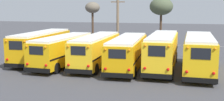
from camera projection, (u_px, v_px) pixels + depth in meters
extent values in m
plane|color=#424247|center=(112.00, 66.00, 27.67)|extent=(160.00, 160.00, 0.00)
cube|color=#E5A00C|center=(42.00, 46.00, 30.34)|extent=(2.92, 10.39, 2.63)
cube|color=white|center=(42.00, 33.00, 30.12)|extent=(2.70, 9.97, 0.20)
cube|color=black|center=(16.00, 66.00, 25.51)|extent=(2.48, 0.32, 0.36)
cube|color=black|center=(16.00, 45.00, 25.25)|extent=(1.33, 0.09, 0.79)
sphere|color=red|center=(7.00, 59.00, 25.61)|extent=(0.22, 0.22, 0.22)
sphere|color=orange|center=(6.00, 41.00, 25.36)|extent=(0.18, 0.18, 0.18)
sphere|color=red|center=(25.00, 60.00, 25.22)|extent=(0.22, 0.22, 0.22)
sphere|color=orange|center=(24.00, 42.00, 24.97)|extent=(0.18, 0.18, 0.18)
cube|color=black|center=(32.00, 47.00, 30.63)|extent=(0.51, 10.07, 0.14)
cube|color=black|center=(53.00, 48.00, 30.10)|extent=(0.51, 10.07, 0.14)
cylinder|color=black|center=(48.00, 51.00, 34.47)|extent=(0.33, 0.97, 0.95)
cylinder|color=black|center=(66.00, 52.00, 33.98)|extent=(0.33, 0.97, 0.95)
cylinder|color=black|center=(13.00, 63.00, 27.05)|extent=(0.33, 0.97, 0.95)
cylinder|color=black|center=(35.00, 64.00, 26.56)|extent=(0.33, 0.97, 0.95)
cube|color=#EAAA0F|center=(63.00, 50.00, 28.02)|extent=(2.77, 9.76, 2.40)
cube|color=white|center=(63.00, 37.00, 27.82)|extent=(2.56, 9.37, 0.20)
cube|color=black|center=(37.00, 70.00, 23.57)|extent=(2.45, 0.29, 0.36)
cube|color=black|center=(36.00, 50.00, 23.35)|extent=(1.32, 0.08, 0.72)
sphere|color=red|center=(27.00, 64.00, 23.76)|extent=(0.22, 0.22, 0.22)
sphere|color=orange|center=(26.00, 46.00, 23.53)|extent=(0.18, 0.18, 0.18)
sphere|color=red|center=(46.00, 65.00, 23.22)|extent=(0.22, 0.22, 0.22)
sphere|color=orange|center=(45.00, 47.00, 23.00)|extent=(0.18, 0.18, 0.18)
cube|color=black|center=(53.00, 51.00, 28.41)|extent=(0.39, 9.48, 0.14)
cube|color=black|center=(74.00, 52.00, 27.68)|extent=(0.39, 9.48, 0.14)
cylinder|color=black|center=(69.00, 54.00, 31.84)|extent=(0.32, 1.01, 1.00)
cylinder|color=black|center=(87.00, 55.00, 31.18)|extent=(0.32, 1.01, 1.00)
cylinder|color=black|center=(34.00, 67.00, 25.18)|extent=(0.32, 1.01, 1.00)
cylinder|color=black|center=(56.00, 68.00, 24.51)|extent=(0.32, 1.01, 1.00)
cube|color=yellow|center=(97.00, 50.00, 27.92)|extent=(2.57, 10.27, 2.46)
cube|color=white|center=(97.00, 37.00, 27.72)|extent=(2.37, 9.85, 0.20)
cube|color=black|center=(78.00, 71.00, 23.14)|extent=(2.38, 0.25, 0.36)
cube|color=black|center=(78.00, 51.00, 22.90)|extent=(1.28, 0.06, 0.74)
sphere|color=red|center=(68.00, 65.00, 23.27)|extent=(0.22, 0.22, 0.22)
sphere|color=orange|center=(68.00, 46.00, 23.03)|extent=(0.18, 0.18, 0.18)
sphere|color=red|center=(88.00, 66.00, 22.85)|extent=(0.22, 0.22, 0.22)
sphere|color=orange|center=(88.00, 47.00, 22.61)|extent=(0.18, 0.18, 0.18)
cube|color=black|center=(86.00, 51.00, 28.23)|extent=(0.25, 10.01, 0.14)
cube|color=black|center=(108.00, 52.00, 27.66)|extent=(0.25, 10.01, 0.14)
cylinder|color=black|center=(98.00, 54.00, 31.99)|extent=(0.30, 1.00, 1.00)
cylinder|color=black|center=(116.00, 55.00, 31.47)|extent=(0.30, 1.00, 1.00)
cylinder|color=black|center=(72.00, 68.00, 24.69)|extent=(0.30, 1.00, 1.00)
cylinder|color=black|center=(96.00, 69.00, 24.17)|extent=(0.30, 1.00, 1.00)
cube|color=#E5A00C|center=(128.00, 52.00, 26.86)|extent=(3.07, 10.81, 2.40)
cube|color=white|center=(128.00, 38.00, 26.66)|extent=(2.84, 10.37, 0.20)
cube|color=black|center=(117.00, 75.00, 21.81)|extent=(2.55, 0.34, 0.36)
cube|color=black|center=(117.00, 54.00, 21.58)|extent=(1.37, 0.10, 0.72)
sphere|color=red|center=(105.00, 69.00, 21.92)|extent=(0.22, 0.22, 0.22)
sphere|color=orange|center=(105.00, 49.00, 21.70)|extent=(0.18, 0.18, 0.18)
sphere|color=red|center=(129.00, 70.00, 21.53)|extent=(0.22, 0.22, 0.22)
sphere|color=orange|center=(129.00, 50.00, 21.30)|extent=(0.18, 0.18, 0.18)
cube|color=black|center=(115.00, 53.00, 27.15)|extent=(0.59, 10.46, 0.14)
cube|color=black|center=(141.00, 54.00, 26.62)|extent=(0.59, 10.46, 0.14)
cylinder|color=black|center=(123.00, 55.00, 31.17)|extent=(0.33, 1.01, 0.99)
cylinder|color=black|center=(144.00, 56.00, 30.68)|extent=(0.33, 1.01, 0.99)
cylinder|color=black|center=(106.00, 71.00, 23.35)|extent=(0.33, 1.01, 0.99)
cylinder|color=black|center=(134.00, 73.00, 22.86)|extent=(0.33, 1.01, 0.99)
cube|color=yellow|center=(162.00, 51.00, 26.15)|extent=(2.40, 10.18, 2.73)
cube|color=white|center=(163.00, 35.00, 25.93)|extent=(2.21, 9.77, 0.20)
cube|color=black|center=(156.00, 76.00, 21.44)|extent=(2.40, 0.21, 0.36)
cube|color=black|center=(157.00, 51.00, 21.17)|extent=(1.29, 0.04, 0.82)
sphere|color=red|center=(145.00, 68.00, 21.57)|extent=(0.22, 0.22, 0.22)
sphere|color=orange|center=(145.00, 46.00, 21.30)|extent=(0.18, 0.18, 0.18)
sphere|color=red|center=(168.00, 69.00, 21.11)|extent=(0.22, 0.22, 0.22)
sphere|color=orange|center=(169.00, 46.00, 20.85)|extent=(0.18, 0.18, 0.18)
cube|color=black|center=(150.00, 53.00, 26.48)|extent=(0.07, 9.96, 0.14)
cube|color=black|center=(175.00, 54.00, 25.87)|extent=(0.07, 9.96, 0.14)
cylinder|color=black|center=(155.00, 56.00, 30.22)|extent=(0.29, 1.07, 1.07)
cylinder|color=black|center=(176.00, 57.00, 29.66)|extent=(0.29, 1.07, 1.07)
cylinder|color=black|center=(144.00, 72.00, 23.00)|extent=(0.29, 1.07, 1.07)
cylinder|color=black|center=(172.00, 73.00, 22.44)|extent=(0.29, 1.07, 1.07)
cube|color=yellow|center=(199.00, 53.00, 24.88)|extent=(2.56, 10.02, 2.74)
cube|color=white|center=(200.00, 37.00, 24.66)|extent=(2.36, 9.61, 0.20)
cube|color=black|center=(200.00, 80.00, 20.27)|extent=(2.53, 0.22, 0.36)
cube|color=black|center=(201.00, 54.00, 20.00)|extent=(1.36, 0.04, 0.82)
sphere|color=red|center=(187.00, 72.00, 20.43)|extent=(0.22, 0.22, 0.22)
sphere|color=orange|center=(188.00, 48.00, 20.16)|extent=(0.18, 0.18, 0.18)
sphere|color=red|center=(214.00, 73.00, 19.92)|extent=(0.22, 0.22, 0.22)
sphere|color=orange|center=(215.00, 49.00, 19.66)|extent=(0.18, 0.18, 0.18)
cube|color=black|center=(184.00, 55.00, 25.25)|extent=(0.11, 9.79, 0.14)
cube|color=black|center=(214.00, 56.00, 24.57)|extent=(0.11, 9.79, 0.14)
cylinder|color=black|center=(186.00, 59.00, 28.89)|extent=(0.29, 1.01, 1.01)
cylinder|color=black|center=(210.00, 60.00, 28.27)|extent=(0.29, 1.01, 1.01)
cylinder|color=black|center=(184.00, 75.00, 21.86)|extent=(0.29, 1.01, 1.01)
cylinder|color=black|center=(215.00, 77.00, 21.24)|extent=(0.29, 1.01, 1.01)
cylinder|color=#75604C|center=(118.00, 24.00, 36.34)|extent=(0.33, 0.33, 7.36)
cube|color=#75604C|center=(118.00, 2.00, 35.92)|extent=(1.80, 0.14, 0.14)
cylinder|color=#473323|center=(93.00, 26.00, 49.49)|extent=(0.38, 0.38, 5.08)
ellipsoid|color=#6B6051|center=(92.00, 7.00, 49.00)|extent=(2.57, 2.57, 1.93)
cylinder|color=#473323|center=(161.00, 28.00, 45.75)|extent=(0.38, 0.38, 4.93)
ellipsoid|color=#4C563D|center=(161.00, 6.00, 45.22)|extent=(3.75, 3.75, 2.82)
cylinder|color=#939399|center=(40.00, 46.00, 37.64)|extent=(0.06, 0.06, 1.40)
cylinder|color=#939399|center=(56.00, 46.00, 37.01)|extent=(0.06, 0.06, 1.40)
cylinder|color=#939399|center=(73.00, 47.00, 36.38)|extent=(0.06, 0.06, 1.40)
cylinder|color=#939399|center=(91.00, 48.00, 35.74)|extent=(0.06, 0.06, 1.40)
cylinder|color=#939399|center=(109.00, 48.00, 35.11)|extent=(0.06, 0.06, 1.40)
cylinder|color=#939399|center=(128.00, 49.00, 34.47)|extent=(0.06, 0.06, 1.40)
cylinder|color=#939399|center=(147.00, 50.00, 33.84)|extent=(0.06, 0.06, 1.40)
cylinder|color=#939399|center=(168.00, 51.00, 33.20)|extent=(0.06, 0.06, 1.40)
cylinder|color=#939399|center=(189.00, 52.00, 32.57)|extent=(0.06, 0.06, 1.40)
cylinder|color=#939399|center=(211.00, 52.00, 31.93)|extent=(0.06, 0.06, 1.40)
cylinder|color=#939399|center=(128.00, 43.00, 34.37)|extent=(24.21, 0.04, 0.04)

